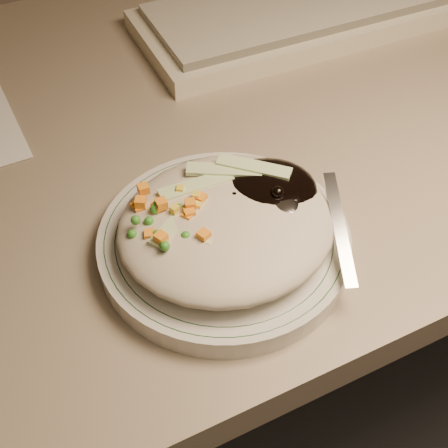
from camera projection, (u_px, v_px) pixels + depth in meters
name	position (u px, v px, depth m)	size (l,w,h in m)	color
desk	(188.00, 233.00, 0.86)	(1.40, 0.70, 0.74)	gray
plate	(224.00, 243.00, 0.57)	(0.23, 0.23, 0.02)	silver
plate_rim	(224.00, 236.00, 0.56)	(0.22, 0.22, 0.00)	#144723
meal	(229.00, 219.00, 0.54)	(0.21, 0.19, 0.05)	#B4A892
keyboard	(326.00, 6.00, 0.85)	(0.52, 0.20, 0.04)	beige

